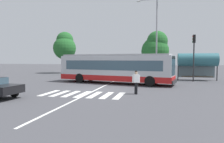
{
  "coord_description": "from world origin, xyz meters",
  "views": [
    {
      "loc": [
        4.74,
        -16.43,
        2.55
      ],
      "look_at": [
        0.05,
        3.95,
        1.3
      ],
      "focal_mm": 33.22,
      "sensor_mm": 36.0,
      "label": 1
    }
  ],
  "objects": [
    {
      "name": "twin_arm_street_lamp",
      "position": [
        4.31,
        11.56,
        6.38
      ],
      "size": [
        5.37,
        0.32,
        10.47
      ],
      "color": "#939399",
      "rests_on": "ground_plane"
    },
    {
      "name": "crosswalk_painted_stripes",
      "position": [
        -0.66,
        -2.39,
        0.0
      ],
      "size": [
        5.82,
        2.8,
        0.01
      ],
      "color": "silver",
      "rests_on": "ground_plane"
    },
    {
      "name": "lane_center_line",
      "position": [
        -0.38,
        2.0,
        0.0
      ],
      "size": [
        0.16,
        24.0,
        0.01
      ],
      "primitive_type": "cube",
      "color": "silver",
      "rests_on": "ground_plane"
    },
    {
      "name": "ground_plane",
      "position": [
        0.0,
        0.0,
        0.0
      ],
      "size": [
        160.0,
        160.0,
        0.0
      ],
      "primitive_type": "plane",
      "color": "#47474C"
    },
    {
      "name": "parked_car_blue",
      "position": [
        -3.25,
        14.43,
        0.77
      ],
      "size": [
        1.93,
        4.53,
        1.35
      ],
      "color": "black",
      "rests_on": "ground_plane"
    },
    {
      "name": "background_tree_right",
      "position": [
        4.06,
        19.25,
        4.4
      ],
      "size": [
        4.6,
        4.6,
        7.26
      ],
      "color": "brown",
      "rests_on": "ground_plane"
    },
    {
      "name": "traffic_light_far_corner",
      "position": [
        8.49,
        8.53,
        3.51
      ],
      "size": [
        0.33,
        0.32,
        5.29
      ],
      "color": "#28282B",
      "rests_on": "ground_plane"
    },
    {
      "name": "background_tree_left",
      "position": [
        -12.14,
        18.53,
        4.96
      ],
      "size": [
        4.1,
        4.1,
        7.53
      ],
      "color": "brown",
      "rests_on": "ground_plane"
    },
    {
      "name": "pedestrian_crossing_street",
      "position": [
        3.09,
        -1.44,
        0.97
      ],
      "size": [
        0.54,
        0.4,
        1.72
      ],
      "color": "black",
      "rests_on": "ground_plane"
    },
    {
      "name": "parked_car_teal",
      "position": [
        -0.81,
        14.47,
        0.77
      ],
      "size": [
        1.91,
        4.52,
        1.35
      ],
      "color": "black",
      "rests_on": "ground_plane"
    },
    {
      "name": "bus_stop_shelter",
      "position": [
        9.15,
        10.07,
        2.42
      ],
      "size": [
        4.52,
        1.54,
        3.25
      ],
      "color": "#28282B",
      "rests_on": "ground_plane"
    },
    {
      "name": "parked_car_white",
      "position": [
        2.12,
        14.71,
        0.77
      ],
      "size": [
        1.94,
        4.53,
        1.35
      ],
      "color": "black",
      "rests_on": "ground_plane"
    },
    {
      "name": "city_transit_bus",
      "position": [
        0.14,
        4.91,
        1.59
      ],
      "size": [
        12.49,
        4.94,
        3.06
      ],
      "color": "black",
      "rests_on": "ground_plane"
    }
  ]
}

